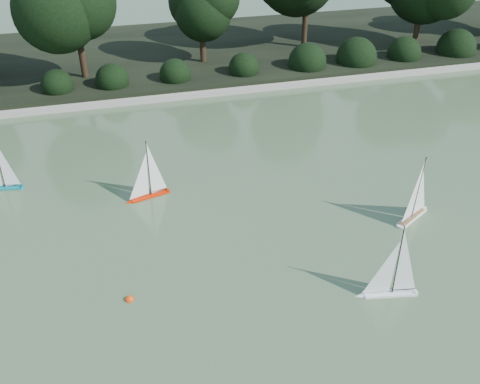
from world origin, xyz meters
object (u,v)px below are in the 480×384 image
Objects in this scene: sailboat_white_a at (386,284)px; race_buoy at (130,300)px; sailboat_white_b at (416,207)px; sailboat_orange at (145,189)px.

race_buoy is (-4.15, 1.04, -0.23)m from sailboat_white_a.
sailboat_white_b is 10.05× the size of race_buoy.
sailboat_white_a is 9.60× the size of race_buoy.
sailboat_white_a is at bearing -14.06° from race_buoy.
sailboat_orange is (-3.47, 4.15, -0.01)m from sailboat_white_a.
sailboat_white_b is (1.73, 1.93, 0.01)m from sailboat_white_a.
sailboat_white_b reaches higher than sailboat_white_a.
sailboat_orange is (-5.20, 2.22, -0.02)m from sailboat_white_b.
sailboat_orange is 9.21× the size of race_buoy.
race_buoy is (-5.87, -0.90, -0.24)m from sailboat_white_b.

